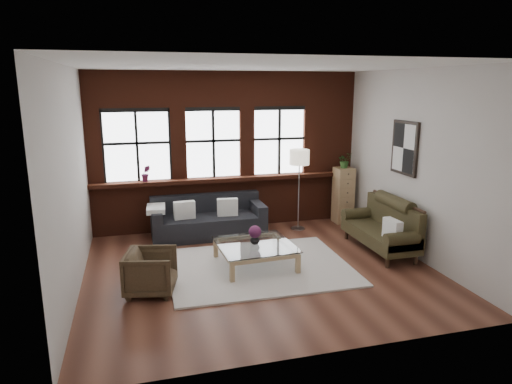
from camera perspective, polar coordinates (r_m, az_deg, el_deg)
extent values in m
plane|color=#51291D|center=(7.53, 0.46, -9.62)|extent=(5.50, 5.50, 0.00)
plane|color=white|center=(6.95, 0.52, 15.51)|extent=(5.50, 5.50, 0.00)
plane|color=beige|center=(9.46, -3.61, 5.16)|extent=(5.50, 0.00, 5.50)
plane|color=beige|center=(4.77, 8.62, -3.01)|extent=(5.50, 0.00, 5.50)
plane|color=beige|center=(6.87, -22.20, 1.14)|extent=(0.00, 5.00, 5.00)
plane|color=beige|center=(8.23, 19.29, 3.23)|extent=(0.00, 5.00, 5.00)
cube|color=#522113|center=(9.41, -3.37, 1.66)|extent=(5.50, 0.30, 0.08)
cube|color=beige|center=(7.58, 0.36, -9.33)|extent=(2.95, 2.34, 0.03)
cube|color=white|center=(8.84, -8.93, -2.25)|extent=(0.41, 0.18, 0.34)
cube|color=white|center=(8.96, -3.59, -1.89)|extent=(0.41, 0.18, 0.34)
cube|color=white|center=(7.95, 16.68, -4.49)|extent=(0.17, 0.39, 0.34)
imported|color=#3C2E1E|center=(6.78, -13.01, -9.71)|extent=(0.83, 0.82, 0.63)
imported|color=#B2B2B2|center=(7.48, -0.13, -5.90)|extent=(0.20, 0.20, 0.17)
sphere|color=#65224D|center=(7.44, -0.14, -4.99)|extent=(0.21, 0.21, 0.21)
cube|color=tan|center=(10.02, 10.83, -0.41)|extent=(0.37, 0.37, 1.21)
imported|color=#2D5923|center=(9.87, 11.02, 3.92)|extent=(0.32, 0.29, 0.33)
imported|color=#65224D|center=(9.16, -13.61, 2.28)|extent=(0.18, 0.15, 0.33)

